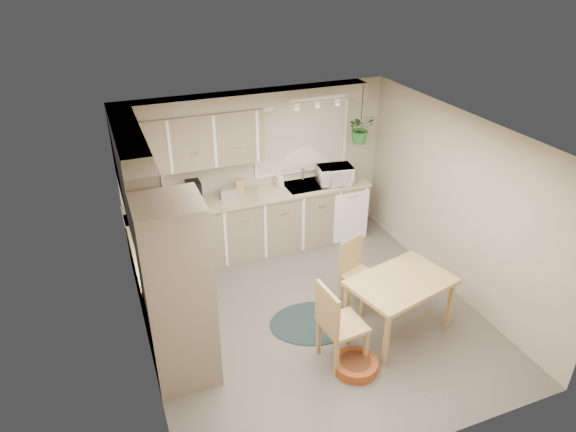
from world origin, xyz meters
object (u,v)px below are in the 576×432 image
at_px(braided_rug, 314,323).
at_px(pet_bed, 355,365).
at_px(dining_table, 398,306).
at_px(microwave, 335,173).
at_px(chair_back, 361,274).
at_px(chair_left, 343,323).

bearing_deg(braided_rug, pet_bed, -82.92).
relative_size(dining_table, microwave, 2.29).
height_order(chair_back, microwave, microwave).
relative_size(dining_table, braided_rug, 1.05).
bearing_deg(microwave, chair_back, -96.02).
bearing_deg(braided_rug, chair_left, -86.06).
xyz_separation_m(dining_table, chair_back, (-0.16, 0.63, 0.09)).
height_order(braided_rug, microwave, microwave).
bearing_deg(chair_left, pet_bed, 11.37).
relative_size(braided_rug, microwave, 2.17).
bearing_deg(chair_back, microwave, -126.18).
relative_size(dining_table, pet_bed, 2.35).
xyz_separation_m(braided_rug, pet_bed, (0.11, -0.88, 0.05)).
xyz_separation_m(chair_back, braided_rug, (-0.72, -0.14, -0.45)).
relative_size(dining_table, chair_back, 1.29).
distance_m(dining_table, pet_bed, 0.91).
bearing_deg(dining_table, braided_rug, 150.88).
xyz_separation_m(chair_left, braided_rug, (-0.05, 0.66, -0.50)).
height_order(dining_table, chair_left, chair_left).
height_order(dining_table, microwave, microwave).
distance_m(dining_table, chair_left, 0.86).
relative_size(chair_left, microwave, 1.96).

